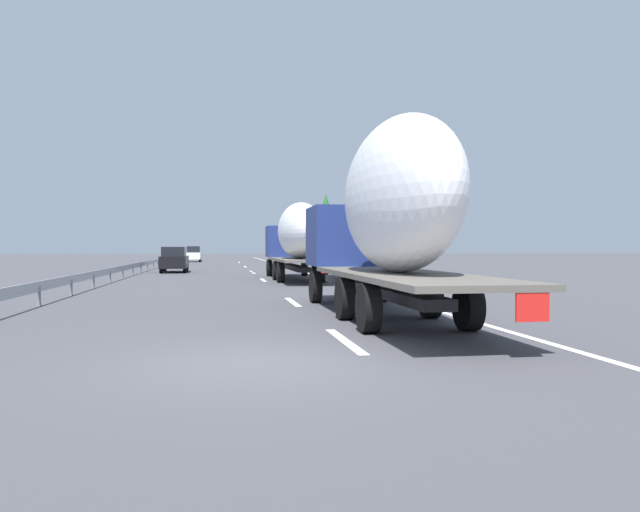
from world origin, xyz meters
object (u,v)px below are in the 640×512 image
at_px(car_black_suv, 174,259).
at_px(road_sign, 307,243).
at_px(truck_lead, 297,236).
at_px(truck_trailing, 387,213).
at_px(car_white_van, 194,254).

bearing_deg(car_black_suv, road_sign, -60.84).
height_order(truck_lead, truck_trailing, truck_trailing).
xyz_separation_m(car_white_van, car_black_suv, (-32.22, 0.07, -0.03)).
relative_size(car_black_suv, road_sign, 1.49).
bearing_deg(truck_trailing, car_black_suv, 13.78).
relative_size(truck_trailing, car_white_van, 3.03).
bearing_deg(truck_trailing, truck_lead, -0.00).
relative_size(truck_lead, road_sign, 4.16).
height_order(car_white_van, car_black_suv, car_white_van).
bearing_deg(truck_lead, truck_trailing, 180.00).
bearing_deg(car_white_van, truck_trailing, -173.33).
distance_m(car_white_van, car_black_suv, 32.22).
bearing_deg(truck_lead, car_white_van, 9.37).
distance_m(truck_trailing, road_sign, 35.84).
bearing_deg(truck_lead, road_sign, -9.98).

